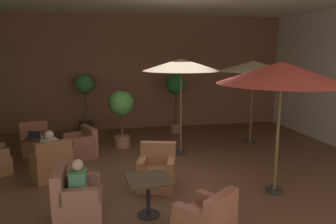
{
  "coord_description": "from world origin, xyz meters",
  "views": [
    {
      "loc": [
        -1.54,
        -7.16,
        2.76
      ],
      "look_at": [
        0.0,
        0.45,
        1.31
      ],
      "focal_mm": 34.73,
      "sensor_mm": 36.0,
      "label": 1
    }
  ],
  "objects_px": {
    "armchair_front_right_north": "(206,222)",
    "patron_blue_shirt": "(78,180)",
    "armchair_front_left_west": "(81,146)",
    "patron_by_window": "(50,146)",
    "patio_umbrella_center_beige": "(253,67)",
    "patio_umbrella_near_wall": "(282,73)",
    "potted_tree_mid_right": "(85,96)",
    "patio_umbrella_tall_red": "(181,65)",
    "armchair_front_right_east": "(157,172)",
    "potted_tree_mid_left": "(176,91)",
    "iced_drink_cup": "(40,136)",
    "cafe_table_front_right": "(148,187)",
    "potted_tree_left_corner": "(121,109)",
    "cafe_table_front_left": "(38,144)",
    "open_laptop": "(35,136)",
    "armchair_front_left_south": "(51,164)",
    "armchair_front_right_south": "(77,202)",
    "armchair_front_left_north": "(35,142)"
  },
  "relations": [
    {
      "from": "cafe_table_front_right",
      "to": "patio_umbrella_center_beige",
      "type": "distance_m",
      "value": 5.61
    },
    {
      "from": "patio_umbrella_tall_red",
      "to": "patio_umbrella_center_beige",
      "type": "relative_size",
      "value": 1.04
    },
    {
      "from": "patio_umbrella_center_beige",
      "to": "cafe_table_front_right",
      "type": "bearing_deg",
      "value": -133.91
    },
    {
      "from": "cafe_table_front_left",
      "to": "cafe_table_front_right",
      "type": "distance_m",
      "value": 3.81
    },
    {
      "from": "patio_umbrella_tall_red",
      "to": "patio_umbrella_center_beige",
      "type": "height_order",
      "value": "patio_umbrella_tall_red"
    },
    {
      "from": "armchair_front_right_east",
      "to": "patio_umbrella_center_beige",
      "type": "xyz_separation_m",
      "value": [
        3.34,
        2.7,
        2.0
      ]
    },
    {
      "from": "armchair_front_left_south",
      "to": "patio_umbrella_tall_red",
      "type": "xyz_separation_m",
      "value": [
        3.18,
        1.1,
        2.07
      ]
    },
    {
      "from": "armchair_front_left_north",
      "to": "armchair_front_right_south",
      "type": "distance_m",
      "value": 4.29
    },
    {
      "from": "patio_umbrella_tall_red",
      "to": "potted_tree_left_corner",
      "type": "bearing_deg",
      "value": 145.9
    },
    {
      "from": "armchair_front_left_south",
      "to": "potted_tree_left_corner",
      "type": "bearing_deg",
      "value": 51.87
    },
    {
      "from": "patio_umbrella_near_wall",
      "to": "potted_tree_mid_right",
      "type": "bearing_deg",
      "value": 124.82
    },
    {
      "from": "patio_umbrella_center_beige",
      "to": "patron_by_window",
      "type": "height_order",
      "value": "patio_umbrella_center_beige"
    },
    {
      "from": "potted_tree_mid_right",
      "to": "potted_tree_mid_left",
      "type": "bearing_deg",
      "value": -6.61
    },
    {
      "from": "cafe_table_front_left",
      "to": "potted_tree_mid_right",
      "type": "xyz_separation_m",
      "value": [
        1.02,
        2.92,
        0.79
      ]
    },
    {
      "from": "potted_tree_mid_right",
      "to": "armchair_front_left_west",
      "type": "bearing_deg",
      "value": -90.95
    },
    {
      "from": "patio_umbrella_center_beige",
      "to": "patio_umbrella_near_wall",
      "type": "height_order",
      "value": "patio_umbrella_near_wall"
    },
    {
      "from": "armchair_front_right_north",
      "to": "armchair_front_left_north",
      "type": "bearing_deg",
      "value": 123.4
    },
    {
      "from": "iced_drink_cup",
      "to": "armchair_front_left_south",
      "type": "bearing_deg",
      "value": -69.53
    },
    {
      "from": "armchair_front_right_north",
      "to": "potted_tree_mid_right",
      "type": "distance_m",
      "value": 7.24
    },
    {
      "from": "armchair_front_right_north",
      "to": "open_laptop",
      "type": "bearing_deg",
      "value": 127.79
    },
    {
      "from": "cafe_table_front_right",
      "to": "potted_tree_mid_left",
      "type": "xyz_separation_m",
      "value": [
        1.77,
        5.61,
        0.94
      ]
    },
    {
      "from": "armchair_front_left_west",
      "to": "potted_tree_mid_left",
      "type": "relative_size",
      "value": 0.51
    },
    {
      "from": "potted_tree_left_corner",
      "to": "armchair_front_left_west",
      "type": "bearing_deg",
      "value": -148.43
    },
    {
      "from": "armchair_front_left_west",
      "to": "patron_by_window",
      "type": "distance_m",
      "value": 1.56
    },
    {
      "from": "armchair_front_right_north",
      "to": "patio_umbrella_tall_red",
      "type": "bearing_deg",
      "value": 81.63
    },
    {
      "from": "potted_tree_mid_left",
      "to": "patron_by_window",
      "type": "relative_size",
      "value": 3.16
    },
    {
      "from": "iced_drink_cup",
      "to": "open_laptop",
      "type": "bearing_deg",
      "value": -155.21
    },
    {
      "from": "potted_tree_left_corner",
      "to": "patron_blue_shirt",
      "type": "xyz_separation_m",
      "value": [
        -0.95,
        -4.14,
        -0.42
      ]
    },
    {
      "from": "armchair_front_left_south",
      "to": "patio_umbrella_center_beige",
      "type": "bearing_deg",
      "value": 17.78
    },
    {
      "from": "patio_umbrella_near_wall",
      "to": "potted_tree_left_corner",
      "type": "bearing_deg",
      "value": 126.43
    },
    {
      "from": "patio_umbrella_tall_red",
      "to": "potted_tree_mid_left",
      "type": "distance_m",
      "value": 2.68
    },
    {
      "from": "armchair_front_left_south",
      "to": "patio_umbrella_tall_red",
      "type": "distance_m",
      "value": 3.95
    },
    {
      "from": "cafe_table_front_left",
      "to": "open_laptop",
      "type": "relative_size",
      "value": 2.01
    },
    {
      "from": "potted_tree_left_corner",
      "to": "potted_tree_mid_left",
      "type": "height_order",
      "value": "potted_tree_mid_left"
    },
    {
      "from": "armchair_front_right_north",
      "to": "patron_blue_shirt",
      "type": "relative_size",
      "value": 1.65
    },
    {
      "from": "armchair_front_left_south",
      "to": "patio_umbrella_center_beige",
      "type": "xyz_separation_m",
      "value": [
        5.54,
        1.78,
        1.99
      ]
    },
    {
      "from": "armchair_front_right_east",
      "to": "armchair_front_right_south",
      "type": "bearing_deg",
      "value": -144.39
    },
    {
      "from": "cafe_table_front_right",
      "to": "potted_tree_mid_left",
      "type": "height_order",
      "value": "potted_tree_mid_left"
    },
    {
      "from": "cafe_table_front_left",
      "to": "patio_umbrella_center_beige",
      "type": "relative_size",
      "value": 0.28
    },
    {
      "from": "armchair_front_right_north",
      "to": "armchair_front_right_east",
      "type": "distance_m",
      "value": 2.08
    },
    {
      "from": "cafe_table_front_left",
      "to": "open_laptop",
      "type": "distance_m",
      "value": 0.21
    },
    {
      "from": "patron_blue_shirt",
      "to": "patio_umbrella_center_beige",
      "type": "bearing_deg",
      "value": 38.19
    },
    {
      "from": "potted_tree_mid_right",
      "to": "iced_drink_cup",
      "type": "distance_m",
      "value": 3.09
    },
    {
      "from": "patio_umbrella_tall_red",
      "to": "potted_tree_left_corner",
      "type": "height_order",
      "value": "patio_umbrella_tall_red"
    },
    {
      "from": "patio_umbrella_near_wall",
      "to": "patron_blue_shirt",
      "type": "relative_size",
      "value": 4.23
    },
    {
      "from": "cafe_table_front_right",
      "to": "iced_drink_cup",
      "type": "height_order",
      "value": "iced_drink_cup"
    },
    {
      "from": "armchair_front_left_west",
      "to": "armchair_front_right_south",
      "type": "height_order",
      "value": "armchair_front_right_south"
    },
    {
      "from": "patio_umbrella_center_beige",
      "to": "patio_umbrella_near_wall",
      "type": "xyz_separation_m",
      "value": [
        -1.1,
        -3.41,
        0.04
      ]
    },
    {
      "from": "cafe_table_front_left",
      "to": "armchair_front_left_south",
      "type": "relative_size",
      "value": 0.71
    },
    {
      "from": "armchair_front_right_south",
      "to": "armchair_front_left_south",
      "type": "bearing_deg",
      "value": 108.56
    }
  ]
}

